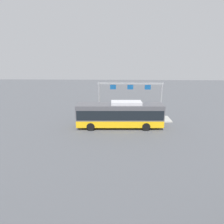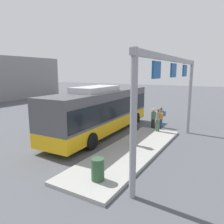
# 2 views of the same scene
# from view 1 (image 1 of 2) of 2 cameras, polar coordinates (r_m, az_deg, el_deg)

# --- Properties ---
(ground_plane) EXTENTS (120.00, 120.00, 0.00)m
(ground_plane) POSITION_cam_1_polar(r_m,az_deg,el_deg) (24.27, 2.35, -4.70)
(ground_plane) COLOR #4C4F54
(platform_curb) EXTENTS (10.00, 2.80, 0.16)m
(platform_curb) POSITION_cam_1_polar(r_m,az_deg,el_deg) (27.67, 7.37, -2.05)
(platform_curb) COLOR #9E9E99
(platform_curb) RESTS_ON ground
(bus_main) EXTENTS (11.00, 3.00, 3.46)m
(bus_main) POSITION_cam_1_polar(r_m,az_deg,el_deg) (23.70, 2.41, -0.59)
(bus_main) COLOR #EAAD14
(bus_main) RESTS_ON ground
(person_boarding) EXTENTS (0.37, 0.54, 1.67)m
(person_boarding) POSITION_cam_1_polar(r_m,az_deg,el_deg) (27.39, -1.78, 0.01)
(person_boarding) COLOR #476B4C
(person_boarding) RESTS_ON platform_curb
(person_waiting_near) EXTENTS (0.39, 0.56, 1.67)m
(person_waiting_near) POSITION_cam_1_polar(r_m,az_deg,el_deg) (27.29, -5.51, -0.47)
(person_waiting_near) COLOR #334C8C
(person_waiting_near) RESTS_ON ground
(person_waiting_mid) EXTENTS (0.50, 0.60, 1.67)m
(person_waiting_mid) POSITION_cam_1_polar(r_m,az_deg,el_deg) (26.91, -3.52, -0.66)
(person_waiting_mid) COLOR black
(person_waiting_mid) RESTS_ON ground
(person_waiting_far) EXTENTS (0.50, 0.60, 1.67)m
(person_waiting_far) POSITION_cam_1_polar(r_m,az_deg,el_deg) (27.12, 5.97, -0.23)
(person_waiting_far) COLOR slate
(person_waiting_far) RESTS_ON platform_curb
(platform_sign_gantry) EXTENTS (9.96, 0.24, 5.20)m
(platform_sign_gantry) POSITION_cam_1_polar(r_m,az_deg,el_deg) (28.59, 5.63, 6.23)
(platform_sign_gantry) COLOR gray
(platform_sign_gantry) RESTS_ON ground
(trash_bin) EXTENTS (0.52, 0.52, 0.90)m
(trash_bin) POSITION_cam_1_polar(r_m,az_deg,el_deg) (28.41, 14.99, -0.88)
(trash_bin) COLOR #2D5133
(trash_bin) RESTS_ON platform_curb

